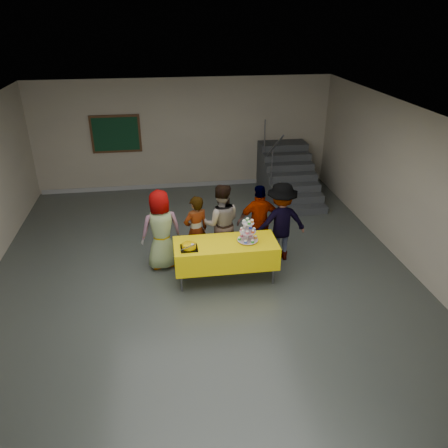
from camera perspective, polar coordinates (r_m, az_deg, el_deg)
The scene contains 11 objects.
room_shell at distance 7.19m, azimuth -2.88°, elevation 6.37°, with size 10.00×10.04×3.02m.
bake_table at distance 8.02m, azimuth 0.21°, elevation -3.79°, with size 1.88×0.78×0.77m.
cupcake_stand at distance 7.89m, azimuth 3.13°, elevation -1.10°, with size 0.38×0.38×0.44m.
bear_cake at distance 7.72m, azimuth -4.59°, elevation -2.84°, with size 0.32×0.36×0.12m.
schoolchild_a at distance 8.39m, azimuth -8.21°, elevation -0.78°, with size 0.78×0.51×1.59m, color slate.
schoolchild_b at distance 8.46m, azimuth -3.65°, elevation -0.87°, with size 0.52×0.34×1.44m, color slate.
schoolchild_c at distance 8.55m, azimuth -0.41°, elevation 0.13°, with size 0.78×0.61×1.61m, color slate.
schoolchild_d at distance 8.70m, azimuth 4.68°, elevation 0.27°, with size 0.90×0.38×1.54m, color slate.
schoolchild_e at distance 8.65m, azimuth 7.43°, elevation 0.26°, with size 1.05×0.60×1.62m, color slate.
staircase at distance 12.05m, azimuth 8.20°, elevation 6.23°, with size 1.30×2.40×2.04m.
noticeboard at distance 12.10m, azimuth -13.94°, elevation 11.34°, with size 1.30×0.05×1.00m.
Camera 1 is at (-0.63, -6.71, 4.59)m, focal length 35.00 mm.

